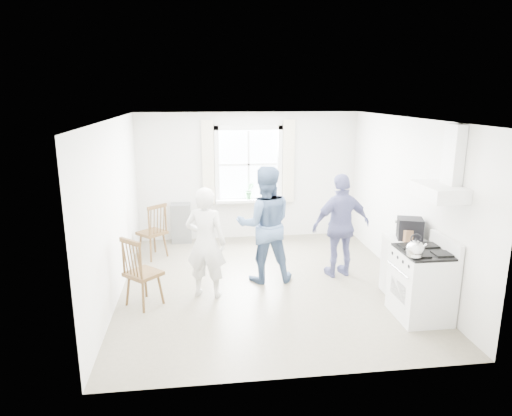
# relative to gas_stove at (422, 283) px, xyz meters

# --- Properties ---
(room_shell) EXTENTS (4.62, 5.12, 2.64)m
(room_shell) POSITION_rel_gas_stove_xyz_m (-1.91, 1.35, 0.82)
(room_shell) COLOR #756D5A
(room_shell) RESTS_ON ground
(window_assembly) EXTENTS (1.88, 0.24, 1.70)m
(window_assembly) POSITION_rel_gas_stove_xyz_m (-1.91, 3.80, 0.98)
(window_assembly) COLOR white
(window_assembly) RESTS_ON room_shell
(range_hood) EXTENTS (0.45, 0.76, 0.94)m
(range_hood) POSITION_rel_gas_stove_xyz_m (0.16, -0.00, 1.42)
(range_hood) COLOR silver
(range_hood) RESTS_ON room_shell
(shelf_unit) EXTENTS (0.40, 0.30, 0.80)m
(shelf_unit) POSITION_rel_gas_stove_xyz_m (-3.31, 3.68, -0.08)
(shelf_unit) COLOR slate
(shelf_unit) RESTS_ON ground
(gas_stove) EXTENTS (0.68, 0.76, 1.12)m
(gas_stove) POSITION_rel_gas_stove_xyz_m (0.00, 0.00, 0.00)
(gas_stove) COLOR silver
(gas_stove) RESTS_ON ground
(kettle) EXTENTS (0.22, 0.22, 0.31)m
(kettle) POSITION_rel_gas_stove_xyz_m (-0.25, -0.22, 0.57)
(kettle) COLOR silver
(kettle) RESTS_ON gas_stove
(low_cabinet) EXTENTS (0.50, 0.55, 0.90)m
(low_cabinet) POSITION_rel_gas_stove_xyz_m (0.07, 0.70, -0.03)
(low_cabinet) COLOR silver
(low_cabinet) RESTS_ON ground
(stereo_stack) EXTENTS (0.42, 0.40, 0.31)m
(stereo_stack) POSITION_rel_gas_stove_xyz_m (0.09, 0.65, 0.57)
(stereo_stack) COLOR black
(stereo_stack) RESTS_ON low_cabinet
(cardboard_box) EXTENTS (0.29, 0.22, 0.17)m
(cardboard_box) POSITION_rel_gas_stove_xyz_m (0.07, 0.59, 0.50)
(cardboard_box) COLOR #8B6443
(cardboard_box) RESTS_ON low_cabinet
(windsor_chair_a) EXTENTS (0.61, 0.61, 1.04)m
(windsor_chair_a) POSITION_rel_gas_stove_xyz_m (-3.73, 2.75, 0.15)
(windsor_chair_a) COLOR #432D15
(windsor_chair_a) RESTS_ON ground
(windsor_chair_b) EXTENTS (0.61, 0.61, 1.04)m
(windsor_chair_b) POSITION_rel_gas_stove_xyz_m (-3.83, 0.77, 0.15)
(windsor_chair_b) COLOR #432D15
(windsor_chair_b) RESTS_ON ground
(person_left) EXTENTS (0.76, 0.76, 1.67)m
(person_left) POSITION_rel_gas_stove_xyz_m (-2.85, 1.04, 0.35)
(person_left) COLOR silver
(person_left) RESTS_ON ground
(person_mid) EXTENTS (0.91, 0.91, 1.87)m
(person_mid) POSITION_rel_gas_stove_xyz_m (-1.91, 1.53, 0.45)
(person_mid) COLOR #465E82
(person_mid) RESTS_ON ground
(person_right) EXTENTS (1.17, 1.17, 1.72)m
(person_right) POSITION_rel_gas_stove_xyz_m (-0.64, 1.56, 0.37)
(person_right) COLOR navy
(person_right) RESTS_ON ground
(potted_plant) EXTENTS (0.22, 0.22, 0.35)m
(potted_plant) POSITION_rel_gas_stove_xyz_m (-1.90, 3.71, 0.54)
(potted_plant) COLOR #306D38
(potted_plant) RESTS_ON window_assembly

